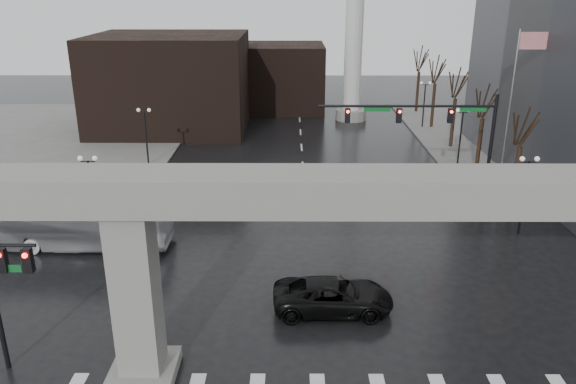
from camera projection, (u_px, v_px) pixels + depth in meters
name	position (u px, v px, depth m)	size (l,w,h in m)	color
ground	(317.00, 376.00, 22.79)	(160.00, 160.00, 0.00)	black
sidewalk_ne	(559.00, 141.00, 56.41)	(28.00, 36.00, 0.15)	slate
sidewalk_nw	(44.00, 141.00, 56.62)	(28.00, 36.00, 0.15)	slate
elevated_guideway	(355.00, 220.00, 20.39)	(48.00, 2.60, 8.70)	gray
building_far_left	(171.00, 82.00, 60.48)	(16.00, 14.00, 10.00)	black
building_far_mid	(283.00, 77.00, 70.16)	(10.00, 10.00, 8.00)	black
smokestack	(355.00, 0.00, 61.25)	(3.60, 3.60, 30.00)	silver
signal_mast_arm	(438.00, 126.00, 38.35)	(12.12, 0.43, 8.00)	black
signal_left_pole	(5.00, 281.00, 21.89)	(2.30, 0.30, 6.00)	black
flagpole_assembly	(516.00, 93.00, 40.74)	(2.06, 0.12, 12.00)	silver
lamp_right_0	(526.00, 182.00, 34.66)	(1.22, 0.32, 5.11)	black
lamp_right_1	(461.00, 127.00, 47.78)	(1.22, 0.32, 5.11)	black
lamp_right_2	(425.00, 97.00, 60.90)	(1.22, 0.32, 5.11)	black
lamp_left_0	(90.00, 181.00, 34.76)	(1.22, 0.32, 5.11)	black
lamp_left_1	(145.00, 127.00, 47.89)	(1.22, 0.32, 5.11)	black
lamp_left_2	(177.00, 96.00, 61.01)	(1.22, 0.32, 5.11)	black
tree_right_0	(517.00, 172.00, 38.66)	(1.09, 1.58, 7.50)	black
tree_right_1	(480.00, 141.00, 46.13)	(1.09, 1.61, 7.67)	black
tree_right_2	(454.00, 118.00, 53.61)	(1.10, 1.63, 7.85)	black
tree_right_3	(434.00, 101.00, 61.09)	(1.11, 1.66, 8.02)	black
tree_right_4	(418.00, 88.00, 68.56)	(1.12, 1.69, 8.19)	black
pickup_truck	(333.00, 296.00, 27.07)	(2.67, 5.78, 1.61)	black
city_bus	(74.00, 222.00, 33.53)	(2.67, 11.42, 3.18)	#B3B2B7
far_car	(285.00, 177.00, 43.98)	(1.68, 4.18, 1.42)	black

